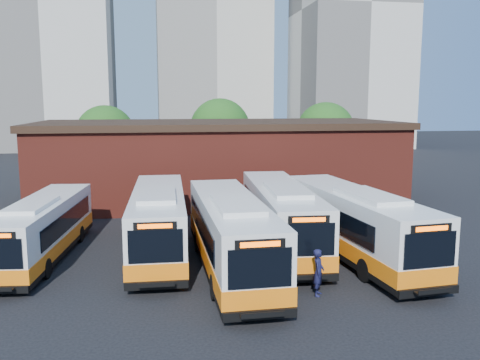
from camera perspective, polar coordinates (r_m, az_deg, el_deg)
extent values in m
plane|color=black|center=(23.16, 3.94, -11.30)|extent=(220.00, 220.00, 0.00)
cube|color=silver|center=(27.86, -21.29, -4.91)|extent=(3.57, 11.29, 2.64)
cube|color=orange|center=(28.04, -21.20, -6.43)|extent=(3.63, 11.35, 0.65)
cube|color=black|center=(28.16, -21.15, -7.34)|extent=(3.62, 11.34, 0.23)
cube|color=black|center=(28.54, -23.39, -4.20)|extent=(1.01, 8.61, 0.97)
cube|color=black|center=(27.80, -18.72, -4.27)|extent=(1.01, 8.61, 0.97)
cube|color=silver|center=(26.29, -22.38, -2.62)|extent=(2.02, 4.04, 0.20)
cylinder|color=black|center=(24.96, -21.00, -9.26)|extent=(0.40, 0.95, 0.93)
cylinder|color=black|center=(31.19, -21.38, -5.73)|extent=(0.40, 0.95, 0.93)
cylinder|color=black|center=(30.60, -17.56, -5.80)|extent=(0.40, 0.95, 0.93)
cube|color=silver|center=(27.23, -9.13, -4.33)|extent=(2.99, 12.41, 2.93)
cube|color=orange|center=(27.43, -9.09, -6.06)|extent=(3.04, 12.46, 0.72)
cube|color=black|center=(27.57, -9.06, -7.09)|extent=(3.03, 12.45, 0.26)
cube|color=black|center=(21.16, -9.46, -7.35)|extent=(2.23, 0.13, 1.39)
cube|color=black|center=(20.93, -9.52, -5.11)|extent=(1.75, 0.11, 0.33)
cube|color=#FF5905|center=(20.89, -9.52, -5.14)|extent=(1.39, 0.06, 0.19)
cube|color=black|center=(21.61, -9.36, -11.59)|extent=(2.63, 0.22, 0.33)
cube|color=black|center=(21.35, -9.38, -11.55)|extent=(1.50, 0.43, 0.06)
cube|color=black|center=(21.15, -9.39, -11.54)|extent=(1.49, 0.09, 0.19)
cube|color=black|center=(27.63, -11.91, -3.62)|extent=(0.34, 9.62, 1.08)
cube|color=black|center=(27.57, -6.35, -3.51)|extent=(0.34, 9.62, 1.08)
cube|color=silver|center=(25.40, -9.28, -1.66)|extent=(1.91, 4.37, 0.23)
cylinder|color=black|center=(24.27, -12.05, -9.25)|extent=(0.36, 1.04, 1.03)
cylinder|color=black|center=(24.20, -6.36, -9.16)|extent=(0.36, 1.04, 1.03)
cylinder|color=black|center=(30.78, -11.18, -5.37)|extent=(0.36, 1.04, 1.03)
cylinder|color=black|center=(30.73, -6.74, -5.29)|extent=(0.36, 1.04, 1.03)
cube|color=silver|center=(24.13, -1.05, -5.78)|extent=(2.83, 12.73, 3.02)
cube|color=orange|center=(24.37, -1.04, -7.77)|extent=(2.89, 12.79, 0.74)
cube|color=black|center=(24.52, -1.04, -8.95)|extent=(2.88, 12.78, 0.26)
cube|color=black|center=(18.04, 2.26, -9.88)|extent=(2.30, 0.09, 1.43)
cube|color=black|center=(17.76, 2.29, -7.20)|extent=(1.80, 0.08, 0.34)
cube|color=#FF5905|center=(17.73, 2.31, -7.23)|extent=(1.43, 0.04, 0.19)
cube|color=black|center=(18.59, 2.27, -14.90)|extent=(2.70, 0.18, 0.34)
cube|color=black|center=(18.33, 2.45, -14.89)|extent=(1.54, 0.42, 0.06)
cube|color=black|center=(18.13, 2.58, -14.91)|extent=(1.54, 0.06, 0.19)
cube|color=black|center=(24.30, -4.43, -5.00)|extent=(0.16, 9.91, 1.11)
cube|color=black|center=(24.72, 1.95, -4.74)|extent=(0.16, 9.91, 1.11)
cube|color=silver|center=(22.24, -0.40, -2.76)|extent=(1.88, 4.47, 0.23)
cylinder|color=black|center=(20.97, -2.79, -11.93)|extent=(0.35, 1.06, 1.06)
cylinder|color=black|center=(21.40, 3.85, -11.50)|extent=(0.35, 1.06, 1.06)
cylinder|color=black|center=(27.58, -4.71, -6.86)|extent=(0.35, 1.06, 1.06)
cylinder|color=black|center=(27.91, 0.33, -6.64)|extent=(0.35, 1.06, 1.06)
cube|color=silver|center=(27.95, 4.60, -3.82)|extent=(3.47, 12.77, 3.00)
cube|color=orange|center=(28.15, 4.58, -5.54)|extent=(3.53, 12.83, 0.74)
cube|color=black|center=(28.29, 4.57, -6.57)|extent=(3.52, 12.82, 0.26)
cube|color=black|center=(21.86, 7.69, -6.65)|extent=(2.28, 0.21, 1.42)
cube|color=black|center=(21.64, 7.75, -4.42)|extent=(1.79, 0.18, 0.34)
cube|color=#FF5905|center=(21.60, 7.77, -4.45)|extent=(1.42, 0.11, 0.19)
cube|color=black|center=(22.31, 7.64, -10.86)|extent=(2.69, 0.32, 0.34)
cube|color=black|center=(22.05, 7.80, -10.81)|extent=(1.55, 0.50, 0.06)
cube|color=black|center=(21.85, 7.92, -10.79)|extent=(1.53, 0.14, 0.19)
cube|color=black|center=(28.08, 1.70, -3.13)|extent=(0.67, 9.83, 1.10)
cube|color=black|center=(28.57, 7.15, -2.99)|extent=(0.67, 9.83, 1.10)
cube|color=silver|center=(26.12, 5.28, -1.12)|extent=(2.10, 4.53, 0.23)
cylinder|color=black|center=(24.69, 3.30, -8.73)|extent=(0.40, 1.07, 1.05)
cylinder|color=black|center=(25.18, 8.83, -8.46)|extent=(0.40, 1.07, 1.05)
cylinder|color=black|center=(31.31, 1.24, -4.94)|extent=(0.40, 1.07, 1.05)
cylinder|color=black|center=(31.70, 5.61, -4.81)|extent=(0.40, 1.07, 1.05)
cube|color=silver|center=(26.83, 12.66, -4.51)|extent=(3.80, 12.89, 3.02)
cube|color=orange|center=(27.04, 12.59, -6.31)|extent=(3.86, 12.95, 0.74)
cube|color=black|center=(27.18, 12.56, -7.39)|extent=(3.85, 12.93, 0.26)
cube|color=black|center=(21.48, 20.55, -7.38)|extent=(2.29, 0.26, 1.43)
cube|color=black|center=(21.26, 20.70, -5.11)|extent=(1.80, 0.22, 0.34)
cube|color=#FF5905|center=(21.23, 20.76, -5.13)|extent=(1.43, 0.15, 0.19)
cube|color=black|center=(21.95, 20.41, -11.68)|extent=(2.70, 0.38, 0.34)
cube|color=black|center=(21.73, 20.80, -11.61)|extent=(1.56, 0.54, 0.06)
cube|color=black|center=(21.56, 21.11, -11.58)|extent=(1.53, 0.18, 0.19)
cube|color=black|center=(26.54, 9.61, -3.92)|extent=(0.92, 9.87, 1.11)
cube|color=black|center=(27.77, 14.80, -3.53)|extent=(0.92, 9.87, 1.11)
cube|color=silver|center=(25.14, 14.43, -1.71)|extent=(2.22, 4.59, 0.23)
cylinder|color=black|center=(23.58, 13.92, -9.81)|extent=(0.43, 1.08, 1.06)
cylinder|color=black|center=(24.81, 18.95, -9.10)|extent=(0.43, 1.08, 1.06)
cylinder|color=black|center=(29.63, 7.44, -5.80)|extent=(0.43, 1.08, 1.06)
cylinder|color=black|center=(30.62, 11.70, -5.44)|extent=(0.43, 1.08, 1.06)
imported|color=#121435|center=(21.50, 8.79, -10.21)|extent=(0.73, 0.85, 1.97)
cube|color=maroon|center=(41.76, -2.48, 1.94)|extent=(28.00, 12.00, 6.00)
cube|color=black|center=(41.51, -2.50, 6.26)|extent=(28.60, 12.60, 0.50)
cube|color=black|center=(36.67, 3.39, -1.86)|extent=(1.20, 0.08, 2.40)
cylinder|color=#382314|center=(53.76, -14.74, 1.41)|extent=(0.36, 0.36, 2.70)
sphere|color=#1B4A14|center=(53.46, -14.88, 4.92)|extent=(6.00, 6.00, 6.00)
cylinder|color=#382314|center=(55.98, -2.24, 2.10)|extent=(0.36, 0.36, 2.95)
sphere|color=#1B4A14|center=(55.68, -2.26, 5.79)|extent=(6.56, 6.56, 6.56)
cylinder|color=#382314|center=(55.61, 9.49, 1.87)|extent=(0.36, 0.36, 2.81)
sphere|color=#1B4A14|center=(55.31, 9.58, 5.40)|extent=(6.24, 6.24, 6.24)
cube|color=beige|center=(97.18, 12.31, 18.05)|extent=(18.00, 18.00, 48.00)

